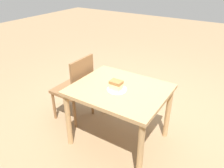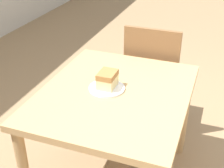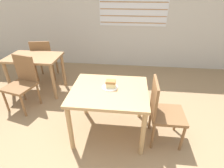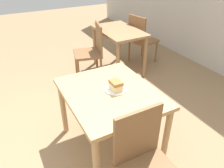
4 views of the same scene
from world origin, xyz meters
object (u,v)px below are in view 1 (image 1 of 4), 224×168
(chair_near_window, at_px, (76,87))
(cake_slice, at_px, (116,85))
(dining_table_near, at_px, (120,96))
(plate, at_px, (117,90))

(chair_near_window, distance_m, cake_slice, 0.75)
(chair_near_window, relative_size, cake_slice, 7.15)
(dining_table_near, distance_m, cake_slice, 0.17)
(chair_near_window, height_order, plate, chair_near_window)
(plate, distance_m, cake_slice, 0.05)
(plate, bearing_deg, cake_slice, -2.73)
(plate, bearing_deg, dining_table_near, -94.91)
(dining_table_near, xyz_separation_m, plate, (0.00, 0.05, 0.11))
(dining_table_near, bearing_deg, chair_near_window, -5.74)
(chair_near_window, bearing_deg, plate, 79.88)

